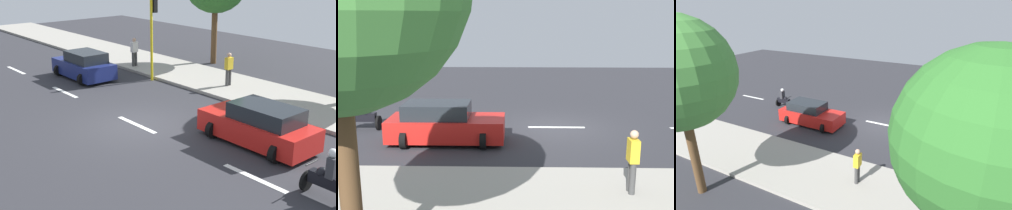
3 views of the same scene
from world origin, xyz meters
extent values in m
cube|color=#2D2D33|center=(0.00, 0.00, -0.05)|extent=(40.00, 60.00, 0.10)
cube|color=#9E998E|center=(7.00, 0.00, 0.07)|extent=(4.00, 60.00, 0.15)
cube|color=white|center=(0.00, -6.00, 0.01)|extent=(0.20, 2.40, 0.01)
cube|color=white|center=(0.00, 0.00, 0.01)|extent=(0.20, 2.40, 0.01)
cube|color=red|center=(2.14, -4.31, 0.56)|extent=(1.76, 4.29, 0.80)
cube|color=#1E2328|center=(2.14, -4.65, 1.24)|extent=(1.48, 2.40, 0.56)
cylinder|color=black|center=(1.37, -2.89, 0.32)|extent=(0.64, 0.22, 0.64)
cylinder|color=black|center=(2.91, -2.89, 0.32)|extent=(0.64, 0.22, 0.64)
cylinder|color=black|center=(1.37, -5.72, 0.32)|extent=(0.64, 0.22, 0.64)
cylinder|color=black|center=(2.91, -5.72, 0.32)|extent=(0.64, 0.22, 0.64)
cylinder|color=black|center=(0.54, -7.43, 0.30)|extent=(0.60, 0.10, 0.60)
cylinder|color=black|center=(0.54, -8.63, 0.30)|extent=(0.60, 0.10, 0.60)
cube|color=black|center=(0.54, -8.08, 0.55)|extent=(0.28, 1.10, 0.36)
sphere|color=black|center=(0.54, -7.88, 0.73)|extent=(0.32, 0.32, 0.32)
cylinder|color=black|center=(0.54, -7.53, 0.90)|extent=(0.55, 0.04, 0.04)
cube|color=#333338|center=(0.54, -8.18, 1.00)|extent=(0.36, 0.24, 0.60)
sphere|color=silver|center=(0.54, -8.13, 1.40)|extent=(0.26, 0.26, 0.26)
cylinder|color=#3F3F3F|center=(6.63, 1.28, 0.57)|extent=(0.16, 0.16, 0.85)
cylinder|color=#3F3F3F|center=(6.83, 1.28, 0.57)|extent=(0.16, 0.16, 0.85)
cube|color=gold|center=(6.73, 1.28, 1.30)|extent=(0.40, 0.24, 0.60)
sphere|color=tan|center=(6.73, 1.28, 1.73)|extent=(0.22, 0.22, 0.22)
cylinder|color=brown|center=(10.32, -4.55, 1.89)|extent=(0.36, 0.36, 3.78)
camera|label=1|loc=(-9.98, -13.75, 6.38)|focal=48.44mm
camera|label=2|loc=(16.67, -1.74, 4.71)|focal=43.35mm
camera|label=3|loc=(16.04, 5.55, 7.76)|focal=28.89mm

